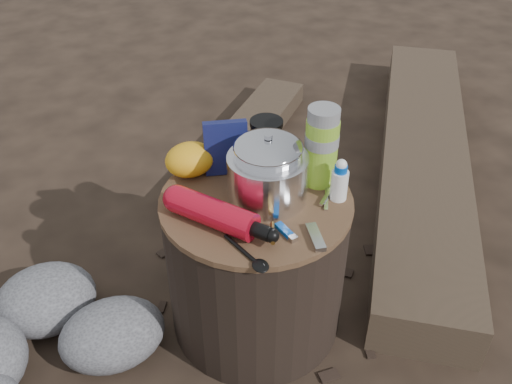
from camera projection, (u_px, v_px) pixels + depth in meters
name	position (u px, v px, depth m)	size (l,w,h in m)	color
ground	(256.00, 317.00, 1.72)	(60.00, 60.00, 0.00)	#2E221A
stump	(256.00, 263.00, 1.58)	(0.50, 0.50, 0.46)	black
log_main	(423.00, 157.00, 2.28)	(0.32, 1.90, 0.16)	#3E3124
log_small	(243.00, 141.00, 2.45)	(0.20, 1.08, 0.09)	#3E3124
foil_windscreen	(267.00, 178.00, 1.41)	(0.20, 0.20, 0.12)	silver
camping_pot	(268.00, 167.00, 1.41)	(0.17, 0.17, 0.17)	silver
fuel_bottle	(214.00, 213.00, 1.34)	(0.07, 0.29, 0.07)	red
thermos	(321.00, 147.00, 1.44)	(0.09, 0.09, 0.22)	#89BD2D
travel_mug	(266.00, 142.00, 1.54)	(0.09, 0.09, 0.13)	black
stuff_sack	(190.00, 160.00, 1.51)	(0.13, 0.11, 0.09)	#F8A717
food_pouch	(226.00, 148.00, 1.50)	(0.12, 0.03, 0.15)	#12184B
lighter	(284.00, 230.00, 1.34)	(0.02, 0.07, 0.01)	#064CBC
multitool	(316.00, 237.00, 1.32)	(0.03, 0.09, 0.01)	silver
pot_grabber	(327.00, 194.00, 1.45)	(0.03, 0.13, 0.01)	silver
spork	(242.00, 250.00, 1.28)	(0.03, 0.14, 0.01)	black
squeeze_bottle	(340.00, 182.00, 1.42)	(0.04, 0.04, 0.10)	white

